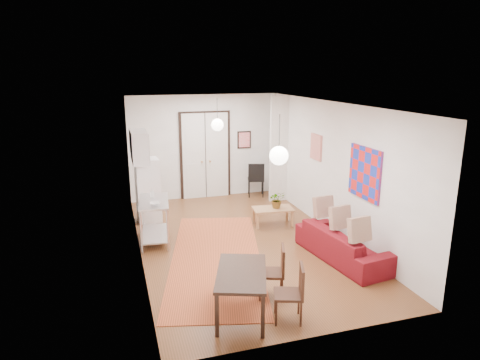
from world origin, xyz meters
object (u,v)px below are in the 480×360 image
object	(u,v)px
kitchen_counter	(154,215)
sofa	(343,244)
fridge	(148,190)
dining_chair_near	(269,266)
coffee_table	(273,210)
dining_chair_far	(286,287)
dining_table	(241,276)
black_side_chair	(255,175)

from	to	relation	value
kitchen_counter	sofa	bearing A→B (deg)	-23.50
fridge	dining_chair_near	world-z (taller)	fridge
coffee_table	dining_chair_far	bearing A→B (deg)	-108.34
dining_table	dining_chair_far	world-z (taller)	dining_chair_far
kitchen_counter	dining_chair_near	world-z (taller)	kitchen_counter
coffee_table	fridge	distance (m)	3.01
dining_chair_near	dining_chair_far	distance (m)	0.70
sofa	fridge	distance (m)	4.74
sofa	fridge	xyz separation A→B (m)	(-3.37, 3.30, 0.45)
fridge	dining_chair_far	size ratio (longest dim) A/B	1.78
kitchen_counter	black_side_chair	xyz separation A→B (m)	(3.15, 2.71, -0.01)
dining_chair_far	black_side_chair	world-z (taller)	black_side_chair
kitchen_counter	dining_table	xyz separation A→B (m)	(0.94, -3.20, 0.03)
dining_table	black_side_chair	bearing A→B (deg)	69.41
coffee_table	fridge	size ratio (longest dim) A/B	0.64
kitchen_counter	dining_chair_far	size ratio (longest dim) A/B	1.45
black_side_chair	dining_chair_near	bearing A→B (deg)	89.00
kitchen_counter	dining_table	bearing A→B (deg)	-67.39
sofa	dining_chair_near	xyz separation A→B (m)	(-1.83, -0.83, 0.18)
dining_table	dining_chair_far	bearing A→B (deg)	-23.92
sofa	kitchen_counter	size ratio (longest dim) A/B	1.71
kitchen_counter	dining_table	size ratio (longest dim) A/B	0.88
coffee_table	dining_chair_near	size ratio (longest dim) A/B	1.14
coffee_table	kitchen_counter	size ratio (longest dim) A/B	0.78
sofa	kitchen_counter	xyz separation A→B (m)	(-3.37, 1.93, 0.28)
kitchen_counter	dining_chair_near	distance (m)	3.16
dining_table	black_side_chair	world-z (taller)	black_side_chair
kitchen_counter	dining_table	distance (m)	3.33
sofa	black_side_chair	world-z (taller)	black_side_chair
sofa	dining_chair_near	bearing A→B (deg)	106.39
dining_table	dining_chair_far	size ratio (longest dim) A/B	1.65
kitchen_counter	fridge	bearing A→B (deg)	96.29
dining_chair_near	black_side_chair	distance (m)	5.70
sofa	coffee_table	size ratio (longest dim) A/B	2.18
dining_chair_near	fridge	bearing A→B (deg)	-140.36
dining_chair_far	black_side_chair	distance (m)	6.38
dining_table	dining_chair_near	world-z (taller)	dining_chair_near
kitchen_counter	black_side_chair	size ratio (longest dim) A/B	1.26
dining_table	dining_chair_near	size ratio (longest dim) A/B	1.65
coffee_table	dining_chair_far	distance (m)	3.88
fridge	sofa	bearing A→B (deg)	-47.90
dining_chair_near	dining_chair_far	world-z (taller)	same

